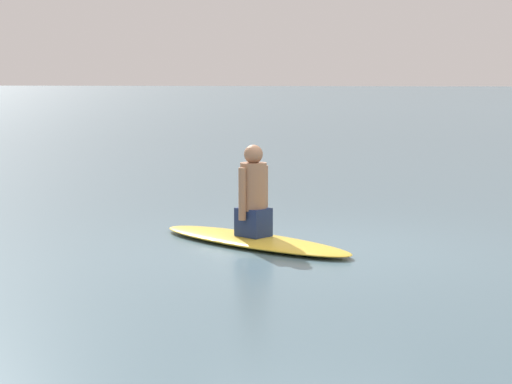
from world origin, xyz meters
name	(u,v)px	position (x,y,z in m)	size (l,w,h in m)	color
ground_plane	(305,249)	(0.00, 0.00, 0.00)	(400.00, 400.00, 0.00)	slate
surfboard	(253,240)	(-0.15, -0.62, 0.05)	(2.82, 0.75, 0.10)	gold
person_paddler	(253,195)	(-0.15, -0.62, 0.58)	(0.43, 0.45, 1.07)	navy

